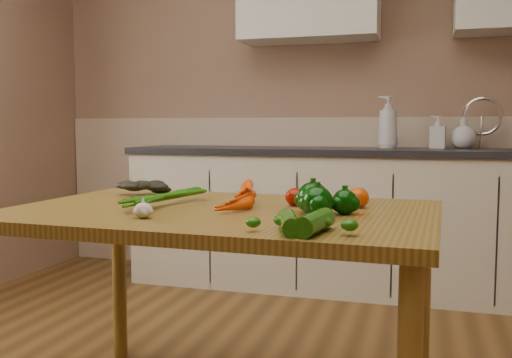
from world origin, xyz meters
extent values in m
cube|color=#98735B|center=(0.00, 2.51, 1.30)|extent=(4.00, 0.02, 2.60)
cube|color=beige|center=(0.00, 2.48, 0.55)|extent=(3.98, 0.03, 1.10)
cube|color=beige|center=(0.20, 2.19, 0.43)|extent=(2.80, 0.60, 0.86)
cube|color=#29282D|center=(0.20, 2.19, 0.88)|extent=(2.84, 0.64, 0.04)
cube|color=#99999E|center=(0.98, 2.19, 0.84)|extent=(0.55, 0.42, 0.10)
cylinder|color=silver|center=(0.98, 2.37, 1.02)|extent=(0.02, 0.02, 0.24)
cube|color=olive|center=(-0.01, 0.36, 0.74)|extent=(1.44, 0.96, 0.04)
cylinder|color=olive|center=(-0.64, 0.77, 0.36)|extent=(0.06, 0.06, 0.72)
cylinder|color=olive|center=(0.65, 0.73, 0.36)|extent=(0.06, 0.06, 0.72)
imported|color=silver|center=(0.42, 2.25, 1.06)|extent=(0.14, 0.14, 0.33)
imported|color=silver|center=(0.72, 2.32, 1.00)|extent=(0.10, 0.10, 0.20)
imported|color=silver|center=(0.88, 2.35, 1.00)|extent=(0.19, 0.19, 0.19)
ellipsoid|color=beige|center=(-0.16, 0.10, 0.78)|extent=(0.06, 0.06, 0.05)
sphere|color=#033302|center=(0.31, 0.34, 0.81)|extent=(0.10, 0.10, 0.10)
sphere|color=#033302|center=(0.41, 0.35, 0.80)|extent=(0.08, 0.08, 0.08)
sphere|color=#033302|center=(0.34, 0.27, 0.81)|extent=(0.09, 0.09, 0.09)
ellipsoid|color=#8B0F02|center=(0.22, 0.50, 0.79)|extent=(0.07, 0.07, 0.06)
ellipsoid|color=#D44105|center=(0.30, 0.54, 0.79)|extent=(0.06, 0.06, 0.06)
ellipsoid|color=#D44105|center=(0.44, 0.51, 0.79)|extent=(0.08, 0.08, 0.07)
cylinder|color=#144C08|center=(0.38, 0.01, 0.79)|extent=(0.08, 0.19, 0.06)
cylinder|color=#144C08|center=(0.31, 0.01, 0.78)|extent=(0.11, 0.19, 0.05)
camera|label=1|loc=(0.65, -1.43, 1.03)|focal=40.00mm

